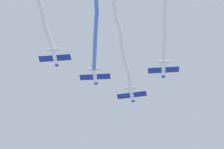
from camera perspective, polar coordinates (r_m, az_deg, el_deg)
name	(u,v)px	position (r m, az deg, el deg)	size (l,w,h in m)	color
airplane_lead	(132,94)	(83.13, 2.72, -2.75)	(5.11, 5.09, 1.48)	silver
smoke_trail_lead	(118,23)	(72.66, 0.82, 7.00)	(22.13, 21.48, 2.68)	white
airplane_left_wing	(95,76)	(79.50, -2.33, -0.25)	(5.41, 4.80, 1.48)	silver
smoke_trail_left_wing	(96,1)	(70.56, -2.14, 10.05)	(15.36, 24.57, 3.73)	#4C75DB
airplane_right_wing	(163,69)	(79.19, 7.05, 0.70)	(5.39, 4.81, 1.48)	silver
smoke_trail_right_wing	(165,16)	(71.87, 7.21, 7.88)	(12.93, 16.00, 2.08)	white
airplane_slot	(55,57)	(76.48, -7.82, 2.32)	(5.34, 4.83, 1.48)	silver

